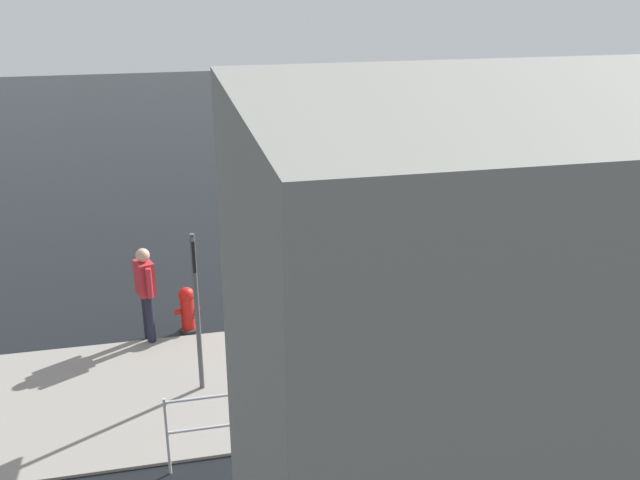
# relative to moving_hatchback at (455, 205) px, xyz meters

# --- Properties ---
(ground_plane) EXTENTS (60.00, 60.00, 0.00)m
(ground_plane) POSITION_rel_moving_hatchback_xyz_m (1.57, 0.05, -1.03)
(ground_plane) COLOR black
(kerb_strip) EXTENTS (24.00, 3.20, 0.04)m
(kerb_strip) POSITION_rel_moving_hatchback_xyz_m (1.57, 4.25, -1.01)
(kerb_strip) COLOR gray
(kerb_strip) RESTS_ON ground
(moving_hatchback) EXTENTS (4.25, 2.94, 2.06)m
(moving_hatchback) POSITION_rel_moving_hatchback_xyz_m (0.00, 0.00, 0.00)
(moving_hatchback) COLOR red
(moving_hatchback) RESTS_ON ground
(fire_hydrant) EXTENTS (0.42, 0.31, 0.80)m
(fire_hydrant) POSITION_rel_moving_hatchback_xyz_m (5.70, 2.44, -0.63)
(fire_hydrant) COLOR red
(fire_hydrant) RESTS_ON ground
(pedestrian) EXTENTS (0.34, 0.55, 1.62)m
(pedestrian) POSITION_rel_moving_hatchback_xyz_m (6.33, 2.64, -0.07)
(pedestrian) COLOR #B2262D
(pedestrian) RESTS_ON ground
(metal_railing) EXTENTS (10.17, 0.04, 1.05)m
(metal_railing) POSITION_rel_moving_hatchback_xyz_m (1.04, 6.02, -0.30)
(metal_railing) COLOR #B7BABF
(metal_railing) RESTS_ON ground
(sign_post) EXTENTS (0.07, 0.44, 2.40)m
(sign_post) POSITION_rel_moving_hatchback_xyz_m (5.60, 4.27, 0.55)
(sign_post) COLOR #4C4C51
(sign_post) RESTS_ON ground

